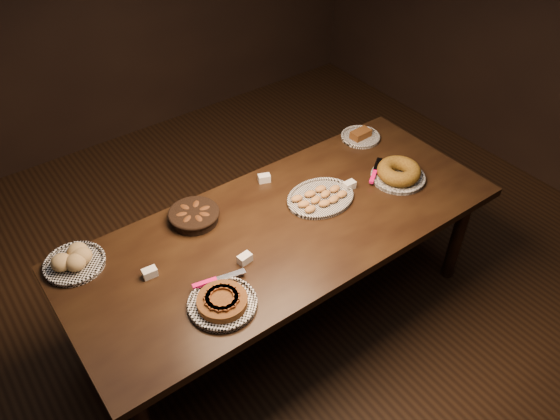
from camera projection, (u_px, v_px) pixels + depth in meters
ground at (285, 313)px, 3.42m from camera, size 5.00×5.00×0.00m
buffet_table at (285, 235)px, 2.98m from camera, size 2.40×1.00×0.75m
apple_tart_plate at (222, 302)px, 2.50m from camera, size 0.36×0.33×0.06m
madeleine_platter at (320, 198)px, 3.08m from camera, size 0.40×0.33×0.05m
bundt_cake_plate at (398, 173)px, 3.21m from camera, size 0.35×0.37×0.10m
croissant_basket at (194, 215)px, 2.93m from camera, size 0.33×0.33×0.07m
bread_roll_plate at (74, 260)px, 2.68m from camera, size 0.30×0.30×0.09m
loaf_plate at (361, 136)px, 3.55m from camera, size 0.26×0.26×0.06m
tent_cards at (285, 208)px, 3.00m from camera, size 1.61×0.54×0.04m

